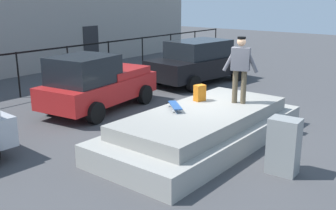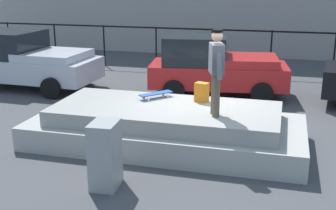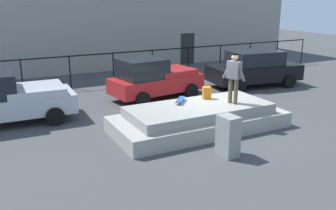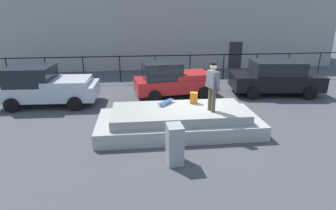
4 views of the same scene
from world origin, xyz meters
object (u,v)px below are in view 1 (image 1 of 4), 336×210
skateboarder (240,65)px  utility_box (284,146)px  backpack (200,93)px  skateboard (175,105)px  car_red_pickup_mid (97,83)px  car_black_sedan_far (199,61)px

skateboarder → utility_box: skateboarder is taller
skateboarder → utility_box: 2.77m
backpack → utility_box: backpack is taller
skateboard → car_red_pickup_mid: 3.74m
skateboarder → utility_box: size_ratio=1.46×
skateboard → car_red_pickup_mid: size_ratio=0.17×
backpack → utility_box: size_ratio=0.37×
backpack → utility_box: 3.08m
skateboard → utility_box: size_ratio=0.63×
skateboard → utility_box: 2.85m
car_black_sedan_far → skateboard: bearing=-150.3°
skateboard → backpack: bearing=-0.2°
backpack → car_red_pickup_mid: 3.69m
car_black_sedan_far → utility_box: car_black_sedan_far is taller
skateboarder → car_black_sedan_far: skateboarder is taller
backpack → utility_box: (-1.12, -2.83, -0.47)m
backpack → car_black_sedan_far: bearing=50.1°
backpack → car_black_sedan_far: 6.19m
skateboard → car_black_sedan_far: bearing=29.7°
car_red_pickup_mid → car_black_sedan_far: car_red_pickup_mid is taller
utility_box → car_black_sedan_far: bearing=41.5°
skateboard → car_red_pickup_mid: car_red_pickup_mid is taller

